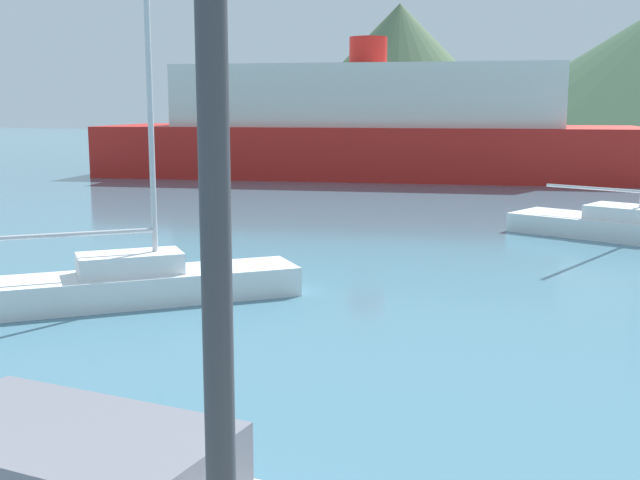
% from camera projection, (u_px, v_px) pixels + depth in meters
% --- Properties ---
extents(streetlamp, '(0.43, 0.43, 4.61)m').
position_uv_depth(streetlamp, '(214.00, 155.00, 2.97)').
color(streetlamp, '#38383D').
rests_on(streetlamp, dock).
extents(sailboat_inner, '(6.51, 5.67, 11.40)m').
position_uv_depth(sailboat_inner, '(131.00, 280.00, 16.91)').
color(sailboat_inner, white).
rests_on(sailboat_inner, ground_plane).
extents(sailboat_middle, '(7.20, 4.75, 7.93)m').
position_uv_depth(sailboat_middle, '(623.00, 225.00, 25.04)').
color(sailboat_middle, white).
rests_on(sailboat_middle, ground_plane).
extents(ferry_distant, '(31.65, 12.31, 7.97)m').
position_uv_depth(ferry_distant, '(367.00, 128.00, 46.77)').
color(ferry_distant, red).
rests_on(ferry_distant, ground_plane).
extents(hill_west, '(31.36, 31.36, 15.76)m').
position_uv_depth(hill_west, '(399.00, 72.00, 93.97)').
color(hill_west, '#4C6647').
rests_on(hill_west, ground_plane).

